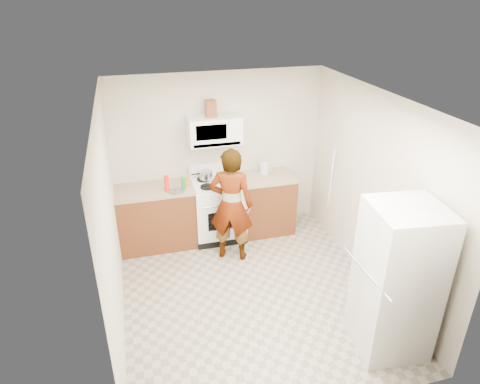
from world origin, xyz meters
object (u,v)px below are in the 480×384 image
object	(u,v)px
kettle	(264,168)
microwave	(214,130)
saucepan	(206,175)
person	(231,205)
gas_range	(218,208)
fridge	(397,280)

from	to	relation	value
kettle	microwave	bearing A→B (deg)	-168.01
kettle	saucepan	world-z (taller)	kettle
person	saucepan	bearing A→B (deg)	-49.74
gas_range	person	distance (m)	0.70
kettle	fridge	bearing A→B (deg)	-66.75
person	microwave	bearing A→B (deg)	-61.33
saucepan	kettle	bearing A→B (deg)	-0.09
kettle	saucepan	xyz separation A→B (m)	(-0.92, 0.00, -0.01)
person	fridge	distance (m)	2.42
person	fridge	world-z (taller)	fridge
gas_range	person	bearing A→B (deg)	-84.30
microwave	saucepan	bearing A→B (deg)	-177.31
fridge	kettle	xyz separation A→B (m)	(-0.52, 2.80, 0.17)
microwave	saucepan	xyz separation A→B (m)	(-0.15, -0.01, -0.69)
gas_range	kettle	world-z (taller)	gas_range
person	saucepan	world-z (taller)	person
saucepan	gas_range	bearing A→B (deg)	-38.59
microwave	fridge	world-z (taller)	microwave
saucepan	fridge	bearing A→B (deg)	-62.63
gas_range	fridge	distance (m)	3.00
microwave	kettle	size ratio (longest dim) A/B	4.56
gas_range	saucepan	world-z (taller)	gas_range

